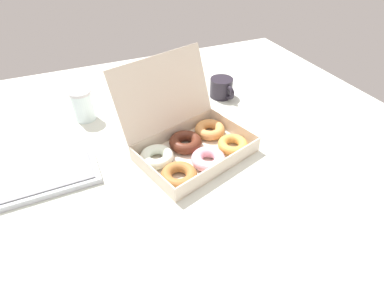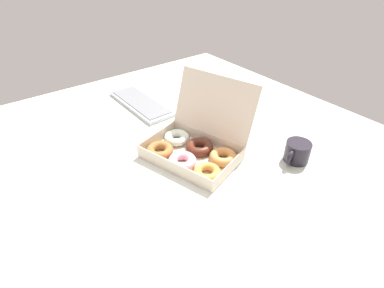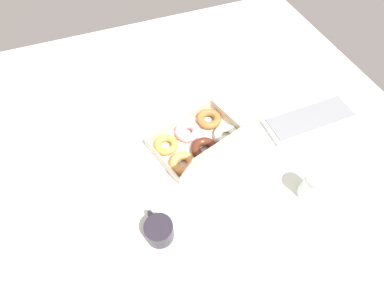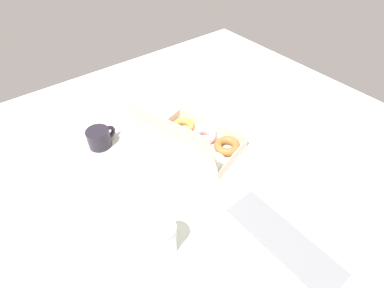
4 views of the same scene
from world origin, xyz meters
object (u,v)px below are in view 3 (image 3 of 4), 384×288
Objects in this scene: glass_jar at (312,186)px; donut_box at (200,140)px; keyboard at (310,119)px; coffee_mug at (159,230)px.

donut_box is at bearing -50.16° from glass_jar.
donut_box reaches higher than keyboard.
donut_box reaches higher than glass_jar.
coffee_mug is (26.66, 29.85, 0.66)cm from donut_box.
keyboard is 81.28cm from coffee_mug.
donut_box is 3.59× the size of glass_jar.
donut_box is 40.03cm from coffee_mug.
keyboard is at bearing -162.02° from coffee_mug.
keyboard is 3.22× the size of coffee_mug.
coffee_mug is 1.09× the size of glass_jar.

